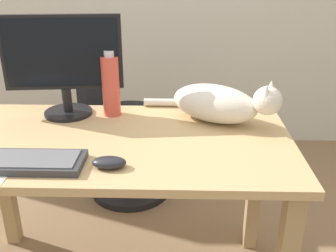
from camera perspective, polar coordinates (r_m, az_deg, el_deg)
desk at (r=1.52m, az=-7.45°, el=-5.58°), size 1.31×0.69×0.72m
office_chair at (r=2.32m, az=-6.86°, el=-0.81°), size 0.50×0.48×0.91m
monitor at (r=1.66m, az=-15.02°, el=8.95°), size 0.48×0.20×0.41m
keyboard at (r=1.36m, az=-21.29°, el=-4.84°), size 0.44×0.15×0.03m
cat at (r=1.58m, az=7.54°, el=3.34°), size 0.54×0.34×0.20m
computer_mouse at (r=1.27m, az=-8.55°, el=-5.26°), size 0.11×0.06×0.04m
water_bottle at (r=1.65m, az=-8.31°, el=5.83°), size 0.07×0.07×0.27m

